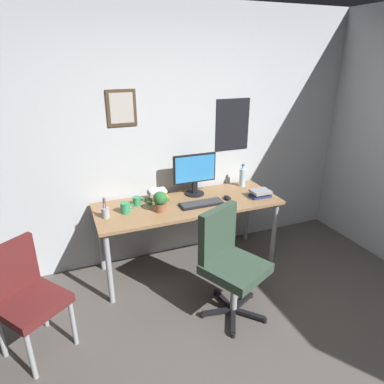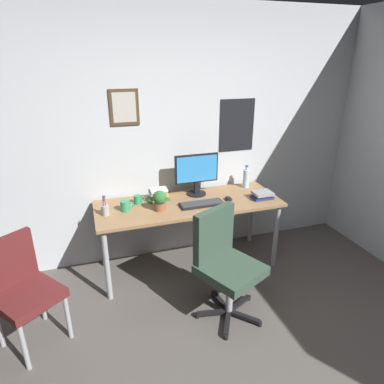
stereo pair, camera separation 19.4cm
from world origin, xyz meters
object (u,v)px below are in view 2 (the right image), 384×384
(side_chair, at_px, (21,286))
(computer_mouse, at_px, (229,199))
(book_stack_right, at_px, (159,195))
(office_chair, at_px, (224,259))
(pen_cup, at_px, (105,210))
(monitor, at_px, (197,173))
(water_bottle, at_px, (246,178))
(coffee_mug_far, at_px, (138,200))
(coffee_mug_near, at_px, (125,206))
(book_stack_left, at_px, (263,195))
(keyboard, at_px, (202,204))
(potted_plant, at_px, (160,200))

(side_chair, height_order, computer_mouse, side_chair)
(book_stack_right, bearing_deg, office_chair, -68.83)
(side_chair, relative_size, pen_cup, 4.38)
(office_chair, bearing_deg, computer_mouse, 64.06)
(monitor, height_order, computer_mouse, monitor)
(office_chair, relative_size, water_bottle, 3.76)
(office_chair, relative_size, coffee_mug_far, 8.45)
(coffee_mug_near, distance_m, book_stack_left, 1.38)
(side_chair, xyz_separation_m, book_stack_right, (1.22, 0.72, 0.30))
(monitor, bearing_deg, computer_mouse, -44.84)
(monitor, bearing_deg, coffee_mug_far, -175.04)
(coffee_mug_near, bearing_deg, keyboard, -7.63)
(office_chair, distance_m, keyboard, 0.69)
(monitor, relative_size, keyboard, 1.07)
(computer_mouse, height_order, coffee_mug_near, coffee_mug_near)
(computer_mouse, bearing_deg, keyboard, -174.91)
(computer_mouse, xyz_separation_m, book_stack_left, (0.35, -0.07, 0.02))
(pen_cup, bearing_deg, potted_plant, -5.46)
(office_chair, height_order, coffee_mug_far, office_chair)
(monitor, bearing_deg, keyboard, -98.68)
(keyboard, height_order, book_stack_left, book_stack_left)
(book_stack_right, bearing_deg, coffee_mug_near, -156.86)
(monitor, height_order, coffee_mug_near, monitor)
(side_chair, distance_m, potted_plant, 1.32)
(keyboard, xyz_separation_m, pen_cup, (-0.91, 0.06, 0.04))
(pen_cup, xyz_separation_m, book_stack_right, (0.54, 0.19, 0.01))
(coffee_mug_near, bearing_deg, book_stack_left, -5.67)
(keyboard, relative_size, coffee_mug_far, 3.82)
(coffee_mug_near, height_order, book_stack_right, book_stack_right)
(keyboard, bearing_deg, computer_mouse, 5.09)
(book_stack_left, relative_size, book_stack_right, 0.98)
(monitor, distance_m, pen_cup, 1.00)
(pen_cup, relative_size, book_stack_right, 0.93)
(side_chair, distance_m, pen_cup, 0.92)
(office_chair, xyz_separation_m, keyboard, (0.03, 0.64, 0.23))
(keyboard, height_order, potted_plant, potted_plant)
(water_bottle, relative_size, coffee_mug_near, 1.98)
(potted_plant, height_order, book_stack_right, potted_plant)
(keyboard, bearing_deg, water_bottle, 26.14)
(keyboard, height_order, book_stack_right, book_stack_right)
(coffee_mug_far, bearing_deg, computer_mouse, -12.79)
(water_bottle, relative_size, potted_plant, 1.29)
(side_chair, xyz_separation_m, coffee_mug_near, (0.87, 0.57, 0.29))
(computer_mouse, bearing_deg, office_chair, -115.94)
(coffee_mug_far, bearing_deg, book_stack_right, 5.24)
(potted_plant, bearing_deg, side_chair, -157.67)
(computer_mouse, relative_size, water_bottle, 0.44)
(monitor, relative_size, pen_cup, 2.30)
(keyboard, distance_m, potted_plant, 0.42)
(monitor, relative_size, coffee_mug_far, 4.09)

